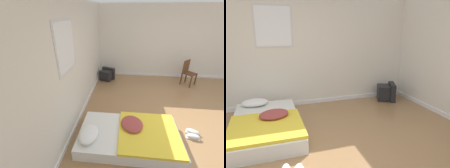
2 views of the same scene
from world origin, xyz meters
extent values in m
plane|color=#997047|center=(0.00, 0.00, 0.00)|extent=(20.00, 20.00, 0.00)
cube|color=silver|center=(0.00, 2.54, 1.30)|extent=(8.15, 0.06, 2.60)
cube|color=white|center=(0.00, 2.50, 0.04)|extent=(8.15, 0.02, 0.09)
cube|color=silver|center=(-0.32, 2.50, 1.80)|extent=(0.80, 0.01, 0.89)
cube|color=white|center=(-0.32, 2.49, 1.80)|extent=(0.73, 0.01, 0.82)
cube|color=silver|center=(-0.60, 1.31, 0.12)|extent=(1.12, 1.95, 0.23)
ellipsoid|color=white|center=(-0.80, 2.07, 0.30)|extent=(0.52, 0.34, 0.14)
cube|color=yellow|center=(-0.60, 0.94, 0.26)|extent=(1.15, 1.13, 0.05)
ellipsoid|color=#993D38|center=(-0.46, 1.26, 0.32)|extent=(0.61, 0.56, 0.11)
cube|color=black|center=(2.24, 2.19, 0.20)|extent=(0.42, 0.48, 0.34)
cube|color=black|center=(2.42, 2.11, 0.22)|extent=(0.30, 0.50, 0.43)
cube|color=#283342|center=(2.48, 2.08, 0.23)|extent=(0.16, 0.38, 0.31)
camera|label=1|loc=(-2.83, 1.41, 2.38)|focal=24.00mm
camera|label=2|loc=(-0.53, -2.45, 1.80)|focal=35.00mm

